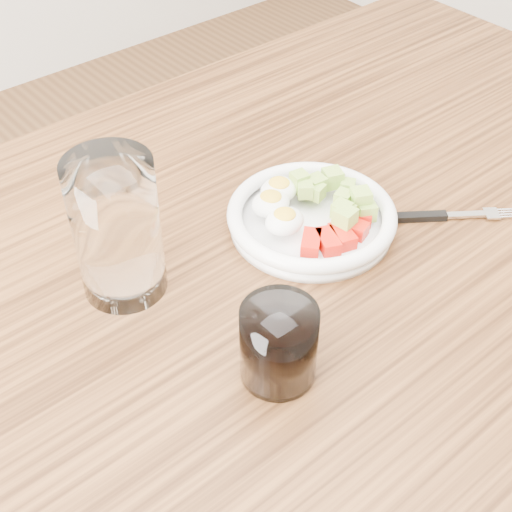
{
  "coord_description": "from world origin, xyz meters",
  "views": [
    {
      "loc": [
        -0.38,
        -0.44,
        1.33
      ],
      "look_at": [
        -0.01,
        0.01,
        0.8
      ],
      "focal_mm": 50.0,
      "sensor_mm": 36.0,
      "label": 1
    }
  ],
  "objects": [
    {
      "name": "dining_table",
      "position": [
        0.0,
        0.0,
        0.67
      ],
      "size": [
        1.5,
        0.9,
        0.77
      ],
      "color": "brown",
      "rests_on": "ground"
    },
    {
      "name": "bowl",
      "position": [
        0.1,
        0.03,
        0.79
      ],
      "size": [
        0.21,
        0.21,
        0.05
      ],
      "color": "white",
      "rests_on": "dining_table"
    },
    {
      "name": "fork",
      "position": [
        0.22,
        -0.05,
        0.77
      ],
      "size": [
        0.16,
        0.12,
        0.01
      ],
      "color": "black",
      "rests_on": "dining_table"
    },
    {
      "name": "water_glass",
      "position": [
        -0.13,
        0.09,
        0.85
      ],
      "size": [
        0.09,
        0.09,
        0.17
      ],
      "primitive_type": "cylinder",
      "color": "white",
      "rests_on": "dining_table"
    },
    {
      "name": "coffee_glass",
      "position": [
        -0.08,
        -0.11,
        0.81
      ],
      "size": [
        0.08,
        0.08,
        0.09
      ],
      "color": "white",
      "rests_on": "dining_table"
    }
  ]
}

